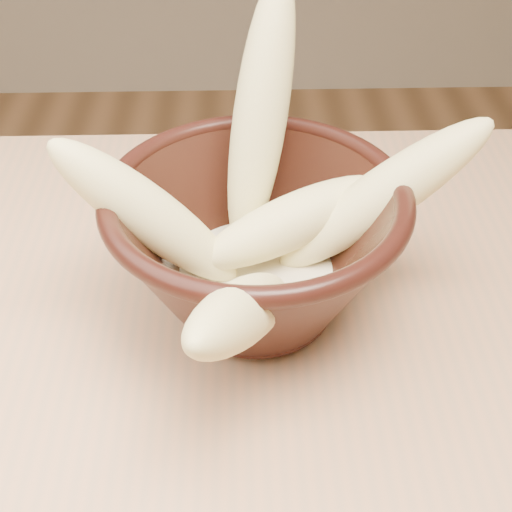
# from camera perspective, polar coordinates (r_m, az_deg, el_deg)

# --- Properties ---
(bowl) EXTENTS (0.21, 0.21, 0.11)m
(bowl) POSITION_cam_1_polar(r_m,az_deg,el_deg) (0.50, -0.00, 0.87)
(bowl) COLOR black
(bowl) RESTS_ON table
(milk_puddle) EXTENTS (0.12, 0.12, 0.02)m
(milk_puddle) POSITION_cam_1_polar(r_m,az_deg,el_deg) (0.52, 0.00, -1.57)
(milk_puddle) COLOR beige
(milk_puddle) RESTS_ON bowl
(banana_upright) EXTENTS (0.08, 0.12, 0.20)m
(banana_upright) POSITION_cam_1_polar(r_m,az_deg,el_deg) (0.51, 0.35, 11.22)
(banana_upright) COLOR #E7D888
(banana_upright) RESTS_ON bowl
(banana_left) EXTENTS (0.14, 0.05, 0.14)m
(banana_left) POSITION_cam_1_polar(r_m,az_deg,el_deg) (0.48, -8.63, 3.31)
(banana_left) COLOR #E7D888
(banana_left) RESTS_ON bowl
(banana_right) EXTENTS (0.17, 0.06, 0.14)m
(banana_right) POSITION_cam_1_polar(r_m,az_deg,el_deg) (0.50, 10.04, 4.73)
(banana_right) COLOR #E7D888
(banana_right) RESTS_ON bowl
(banana_across) EXTENTS (0.15, 0.09, 0.07)m
(banana_across) POSITION_cam_1_polar(r_m,az_deg,el_deg) (0.50, 2.90, 2.77)
(banana_across) COLOR #E7D888
(banana_across) RESTS_ON bowl
(banana_front) EXTENTS (0.09, 0.17, 0.12)m
(banana_front) POSITION_cam_1_polar(r_m,az_deg,el_deg) (0.42, -1.12, -4.47)
(banana_front) COLOR #E7D888
(banana_front) RESTS_ON bowl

